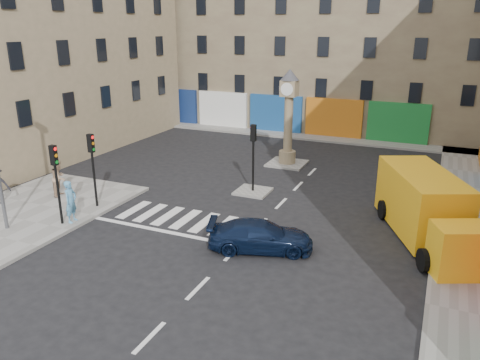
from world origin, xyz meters
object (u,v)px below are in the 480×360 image
Objects in this scene: clock_pillar at (289,111)px; pedestrian_blue at (71,201)px; navy_sedan at (260,236)px; traffic_light_island at (253,147)px; traffic_light_left_far at (92,159)px; traffic_light_left_near at (56,172)px; pedestrian_tan at (59,178)px; yellow_van at (427,209)px.

pedestrian_blue is at bearing -114.08° from clock_pillar.
traffic_light_island is at bearing 5.65° from navy_sedan.
pedestrian_blue is (-6.00, -7.43, -1.45)m from traffic_light_island.
traffic_light_left_far is at bearing -0.69° from pedestrian_blue.
traffic_light_left_near is 1.88× the size of pedestrian_tan.
pedestrian_blue is (-6.00, -13.43, -2.41)m from clock_pillar.
clock_pillar is at bearing 112.68° from yellow_van.
traffic_light_island is 0.47× the size of yellow_van.
traffic_light_island reaches higher than yellow_van.
traffic_light_left_near is 0.61× the size of clock_pillar.
yellow_van reaches higher than pedestrian_tan.
yellow_van reaches higher than navy_sedan.
navy_sedan is 2.16× the size of pedestrian_blue.
traffic_light_island is at bearing 51.07° from traffic_light_left_near.
clock_pillar is at bearing -63.35° from pedestrian_tan.
traffic_light_island is 1.87× the size of pedestrian_blue.
clock_pillar is 14.44m from pedestrian_tan.
traffic_light_island is at bearing -48.02° from pedestrian_blue.
pedestrian_tan is (-18.13, -2.56, -0.24)m from yellow_van.
yellow_van is at bearing -42.90° from clock_pillar.
traffic_light_island is (6.30, 7.80, -0.03)m from traffic_light_left_near.
traffic_light_left_far is at bearing 65.15° from navy_sedan.
traffic_light_left_near reaches higher than traffic_light_island.
clock_pillar is 1.42× the size of navy_sedan.
pedestrian_blue is at bearing -81.59° from traffic_light_left_far.
traffic_light_island is (6.30, 5.40, -0.03)m from traffic_light_left_far.
traffic_light_island is 9.66m from pedestrian_blue.
traffic_light_left_far is at bearing -122.75° from pedestrian_tan.
traffic_light_left_far is (0.00, 2.40, 0.00)m from traffic_light_left_near.
traffic_light_left_near is at bearing 79.96° from navy_sedan.
traffic_light_left_near is 9.55m from navy_sedan.
traffic_light_left_near reaches higher than pedestrian_blue.
navy_sedan is (2.92, -6.32, -1.97)m from traffic_light_island.
yellow_van is at bearing -105.61° from pedestrian_tan.
traffic_light_island reaches higher than pedestrian_tan.
pedestrian_blue is (-8.92, -1.11, 0.52)m from navy_sedan.
clock_pillar reaches higher than yellow_van.
yellow_van is at bearing -80.59° from pedestrian_blue.
traffic_light_island is 0.86× the size of navy_sedan.
traffic_light_island is at bearing -85.06° from pedestrian_tan.
clock_pillar is at bearing -5.82° from navy_sedan.
clock_pillar is (6.30, 11.40, 0.93)m from traffic_light_left_far.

